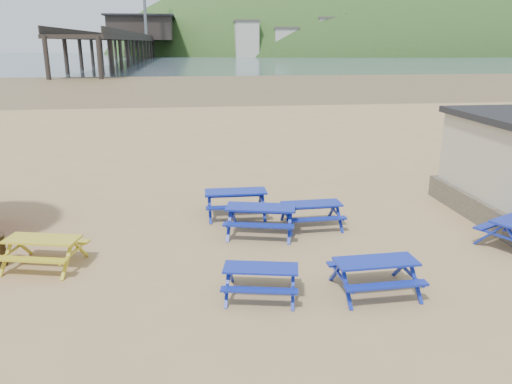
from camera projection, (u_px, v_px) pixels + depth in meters
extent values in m
plane|color=tan|center=(251.00, 244.00, 13.39)|extent=(400.00, 400.00, 0.00)
plane|color=brown|center=(201.00, 84.00, 65.62)|extent=(400.00, 400.00, 0.00)
plane|color=#435460|center=(193.00, 58.00, 174.81)|extent=(400.00, 400.00, 0.00)
cube|color=#231393|center=(261.00, 207.00, 13.91)|extent=(2.04, 1.18, 0.05)
cube|color=#231393|center=(263.00, 210.00, 14.61)|extent=(1.93, 0.71, 0.05)
cube|color=#231393|center=(258.00, 225.00, 13.39)|extent=(1.93, 0.71, 0.05)
cube|color=#231393|center=(236.00, 192.00, 15.42)|extent=(1.90, 0.75, 0.05)
cube|color=#231393|center=(234.00, 195.00, 16.10)|extent=(1.89, 0.28, 0.05)
cube|color=#231393|center=(238.00, 207.00, 14.90)|extent=(1.89, 0.28, 0.05)
cube|color=#231393|center=(312.00, 204.00, 14.47)|extent=(1.74, 0.72, 0.05)
cube|color=#231393|center=(306.00, 206.00, 15.09)|extent=(1.72, 0.29, 0.05)
cube|color=#231393|center=(317.00, 219.00, 14.01)|extent=(1.72, 0.29, 0.05)
cube|color=#231393|center=(376.00, 261.00, 10.63)|extent=(1.78, 0.75, 0.05)
cube|color=#231393|center=(365.00, 262.00, 11.26)|extent=(1.77, 0.31, 0.05)
cube|color=#231393|center=(386.00, 286.00, 10.16)|extent=(1.77, 0.31, 0.05)
cube|color=#231393|center=(261.00, 268.00, 10.50)|extent=(1.66, 0.92, 0.04)
cube|color=#231393|center=(262.00, 268.00, 11.07)|extent=(1.58, 0.53, 0.04)
cube|color=#231393|center=(259.00, 290.00, 10.07)|extent=(1.58, 0.53, 0.04)
cube|color=#231393|center=(498.00, 222.00, 13.63)|extent=(1.84, 1.11, 0.05)
cube|color=#B3AC10|center=(42.00, 239.00, 11.86)|extent=(1.85, 1.07, 0.05)
cube|color=#B3AC10|center=(55.00, 240.00, 12.49)|extent=(1.74, 0.65, 0.05)
cube|color=#B3AC10|center=(30.00, 260.00, 11.39)|extent=(1.74, 0.65, 0.05)
cube|color=black|center=(140.00, 40.00, 175.59)|extent=(9.00, 220.00, 0.60)
cube|color=black|center=(142.00, 29.00, 184.88)|extent=(22.00, 30.00, 8.00)
cube|color=black|center=(142.00, 17.00, 183.65)|extent=(24.00, 32.00, 0.60)
ellipsoid|color=#2D4C1E|center=(376.00, 75.00, 245.89)|extent=(264.00, 144.00, 108.00)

